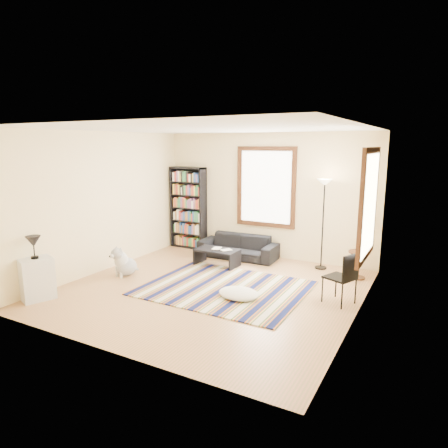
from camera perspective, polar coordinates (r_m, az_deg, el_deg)
The scene contains 21 objects.
floor at distance 7.25m, azimuth -1.92°, elevation -9.64°, with size 5.00×5.00×0.10m, color tan.
ceiling at distance 6.78m, azimuth -2.08°, elevation 13.92°, with size 5.00×5.00×0.10m, color white.
wall_back at distance 9.13m, azimuth 6.17°, elevation 4.06°, with size 5.00×0.10×2.80m, color #F8E2A7.
wall_front at distance 4.89m, azimuth -17.36°, elevation -2.70°, with size 5.00×0.10×2.80m, color #F8E2A7.
wall_left at distance 8.44m, azimuth -17.11°, elevation 3.04°, with size 0.10×5.00×2.80m, color #F8E2A7.
wall_right at distance 6.01m, azimuth 19.46°, elevation -0.29°, with size 0.10×5.00×2.80m, color #F8E2A7.
window_back at distance 9.03m, azimuth 6.01°, elevation 5.27°, with size 1.20×0.06×1.60m, color white.
window_right at distance 6.77m, azimuth 20.01°, elevation 2.63°, with size 0.06×1.20×1.60m, color white.
rug at distance 7.25m, azimuth 0.08°, elevation -9.12°, with size 2.80×2.24×0.02m, color #0D1341.
sofa at distance 9.09m, azimuth 2.02°, elevation -3.23°, with size 0.70×1.78×0.52m, color black.
bookshelf at distance 9.92m, azimuth -5.11°, elevation 2.32°, with size 0.90×0.30×2.00m, color black.
coffee_table at distance 8.51m, azimuth -1.00°, elevation -4.79°, with size 0.90×0.50×0.36m, color black.
book_a at distance 8.51m, azimuth -1.59°, elevation -3.47°, with size 0.22×0.17×0.02m, color beige.
book_b at distance 8.44m, azimuth 0.05°, elevation -3.62°, with size 0.16×0.22×0.02m, color beige.
floor_cushion at distance 6.79m, azimuth 2.14°, elevation -9.88°, with size 0.70×0.53×0.18m, color silver.
floor_lamp at distance 8.39m, azimuth 13.93°, elevation -0.10°, with size 0.30×0.30×1.86m, color black, non-canonical shape.
side_table at distance 8.11m, azimuth 18.65°, elevation -5.56°, with size 0.40×0.40×0.54m, color #452111.
folding_chair at distance 6.75m, azimuth 16.18°, elevation -7.37°, with size 0.42×0.40×0.86m, color black.
white_cabinet at distance 7.36m, azimuth -25.17°, elevation -7.11°, with size 0.38×0.50×0.70m, color silver.
table_lamp at distance 7.22m, azimuth -25.53°, elevation -3.03°, with size 0.24×0.24×0.38m, color black, non-canonical shape.
dog at distance 8.10m, azimuth -13.82°, elevation -5.13°, with size 0.42×0.59×0.59m, color silver, non-canonical shape.
Camera 1 is at (3.44, -5.83, 2.54)m, focal length 32.00 mm.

